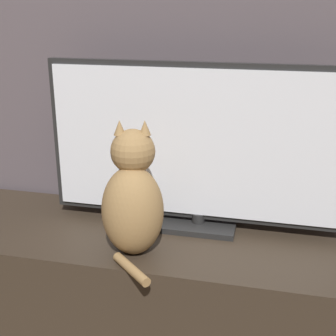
# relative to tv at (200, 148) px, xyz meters

# --- Properties ---
(tv_stand) EXTENTS (1.53, 0.49, 0.44)m
(tv_stand) POSITION_rel_tv_xyz_m (-0.17, -0.09, -0.51)
(tv_stand) COLOR #33281E
(tv_stand) RESTS_ON ground_plane
(tv) EXTENTS (1.04, 0.16, 0.57)m
(tv) POSITION_rel_tv_xyz_m (0.00, 0.00, 0.00)
(tv) COLOR black
(tv) RESTS_ON tv_stand
(cat) EXTENTS (0.22, 0.30, 0.42)m
(cat) POSITION_rel_tv_xyz_m (-0.17, -0.21, -0.11)
(cat) COLOR #997547
(cat) RESTS_ON tv_stand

